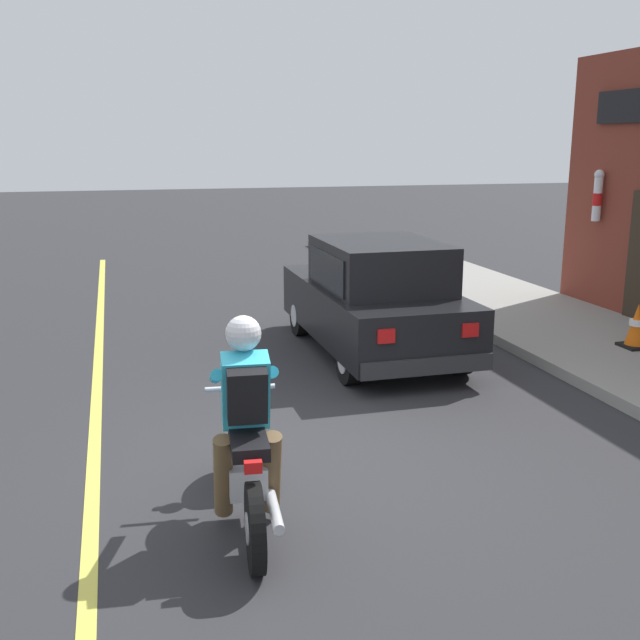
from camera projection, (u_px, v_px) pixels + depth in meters
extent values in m
plane|color=#2B2B2D|center=(304.00, 470.00, 6.61)|extent=(80.00, 80.00, 0.00)
cube|color=gray|center=(588.00, 339.00, 10.69)|extent=(2.60, 22.00, 0.14)
cube|color=#D1C64C|center=(97.00, 383.00, 8.95)|extent=(0.12, 19.80, 0.01)
cylinder|color=white|center=(597.00, 199.00, 12.21)|extent=(0.14, 0.14, 0.70)
cylinder|color=red|center=(597.00, 199.00, 12.21)|extent=(0.15, 0.15, 0.20)
sphere|color=silver|center=(599.00, 175.00, 12.11)|extent=(0.16, 0.16, 0.16)
cylinder|color=black|center=(240.00, 446.00, 6.35)|extent=(0.16, 0.63, 0.62)
cylinder|color=silver|center=(240.00, 446.00, 6.35)|extent=(0.14, 0.23, 0.22)
cylinder|color=black|center=(255.00, 528.00, 5.01)|extent=(0.16, 0.63, 0.62)
cylinder|color=silver|center=(255.00, 528.00, 5.01)|extent=(0.14, 0.23, 0.22)
cube|color=silver|center=(247.00, 475.00, 5.61)|extent=(0.32, 0.42, 0.24)
ellipsoid|color=#1E3899|center=(243.00, 412.00, 5.76)|extent=(0.35, 0.55, 0.24)
cube|color=black|center=(248.00, 441.00, 5.30)|extent=(0.31, 0.58, 0.10)
cylinder|color=silver|center=(240.00, 415.00, 6.18)|extent=(0.10, 0.33, 0.68)
cylinder|color=silver|center=(240.00, 388.00, 6.00)|extent=(0.56, 0.09, 0.04)
sphere|color=silver|center=(239.00, 395.00, 6.19)|extent=(0.16, 0.16, 0.16)
cylinder|color=silver|center=(275.00, 511.00, 5.28)|extent=(0.13, 0.56, 0.08)
cube|color=red|center=(253.00, 467.00, 4.96)|extent=(0.13, 0.07, 0.08)
cylinder|color=brown|center=(223.00, 476.00, 5.50)|extent=(0.17, 0.36, 0.71)
cylinder|color=brown|center=(272.00, 473.00, 5.57)|extent=(0.17, 0.36, 0.71)
cube|color=#33B2D1|center=(245.00, 390.00, 5.40)|extent=(0.37, 0.36, 0.57)
cylinder|color=#33B2D1|center=(216.00, 376.00, 5.59)|extent=(0.14, 0.53, 0.26)
cylinder|color=#33B2D1|center=(269.00, 374.00, 5.66)|extent=(0.14, 0.53, 0.26)
sphere|color=silver|center=(243.00, 333.00, 5.36)|extent=(0.26, 0.26, 0.26)
cube|color=black|center=(247.00, 395.00, 5.24)|extent=(0.30, 0.26, 0.42)
cylinder|color=black|center=(300.00, 315.00, 11.14)|extent=(0.18, 0.60, 0.60)
cylinder|color=silver|center=(300.00, 315.00, 11.14)|extent=(0.20, 0.33, 0.33)
cylinder|color=black|center=(390.00, 310.00, 11.52)|extent=(0.18, 0.60, 0.60)
cylinder|color=silver|center=(390.00, 310.00, 11.52)|extent=(0.20, 0.33, 0.33)
cylinder|color=black|center=(349.00, 360.00, 8.90)|extent=(0.18, 0.60, 0.60)
cylinder|color=silver|center=(349.00, 360.00, 8.90)|extent=(0.20, 0.33, 0.33)
cylinder|color=black|center=(460.00, 351.00, 9.27)|extent=(0.18, 0.60, 0.60)
cylinder|color=silver|center=(460.00, 351.00, 9.27)|extent=(0.20, 0.33, 0.33)
cube|color=black|center=(373.00, 310.00, 10.14)|extent=(1.65, 3.71, 0.70)
cube|color=black|center=(380.00, 266.00, 9.75)|extent=(1.45, 1.91, 0.66)
cube|color=black|center=(359.00, 260.00, 10.58)|extent=(1.33, 0.35, 0.51)
cube|color=black|center=(327.00, 270.00, 9.57)|extent=(0.04, 1.52, 0.46)
cube|color=black|center=(431.00, 265.00, 9.95)|extent=(0.04, 1.52, 0.46)
cube|color=silver|center=(303.00, 279.00, 11.72)|extent=(0.24, 0.04, 0.14)
cube|color=red|center=(386.00, 336.00, 8.23)|extent=(0.20, 0.04, 0.16)
cube|color=silver|center=(364.00, 276.00, 11.98)|extent=(0.24, 0.04, 0.14)
cube|color=red|center=(470.00, 330.00, 8.50)|extent=(0.20, 0.04, 0.16)
cube|color=#28282B|center=(334.00, 301.00, 11.91)|extent=(1.61, 0.13, 0.20)
cube|color=#28282B|center=(427.00, 366.00, 8.48)|extent=(1.61, 0.13, 0.20)
cube|color=black|center=(635.00, 346.00, 10.02)|extent=(0.36, 0.36, 0.04)
cone|color=orange|center=(637.00, 324.00, 9.95)|extent=(0.28, 0.28, 0.56)
cylinder|color=white|center=(637.00, 323.00, 9.94)|extent=(0.20, 0.20, 0.08)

